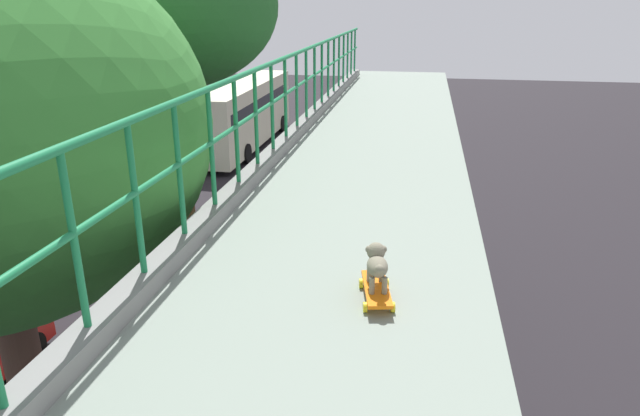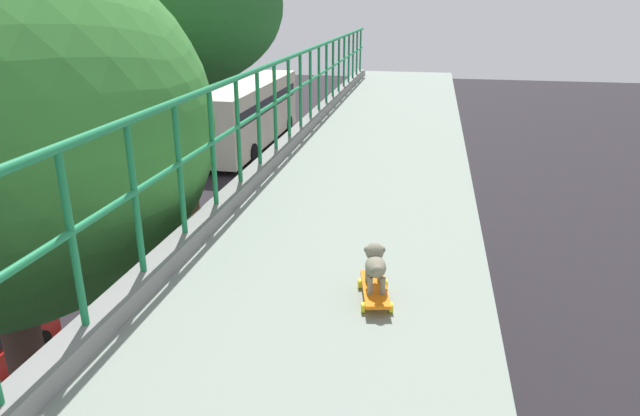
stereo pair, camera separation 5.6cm
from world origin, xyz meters
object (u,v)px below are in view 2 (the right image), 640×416
Objects in this scene: city_bus at (248,111)px; car_green_sixth at (127,229)px; small_dog at (375,263)px; car_yellow_cab_fifth at (182,302)px; toy_skateboard at (375,290)px.

car_green_sixth is at bearing -88.39° from city_bus.
car_green_sixth is 12.71× the size of small_dog.
car_yellow_cab_fifth is 18.45m from city_bus.
city_bus is (-0.39, 13.99, 1.20)m from car_green_sixth.
car_yellow_cab_fifth is at bearing -77.38° from city_bus.
car_green_sixth is 8.06× the size of toy_skateboard.
car_yellow_cab_fifth is 8.67× the size of toy_skateboard.
small_dog reaches higher than toy_skateboard.
car_green_sixth is at bearing 132.36° from car_yellow_cab_fifth.
toy_skateboard is (8.95, -11.86, 5.04)m from car_green_sixth.
toy_skateboard is 1.58× the size of small_dog.
toy_skateboard reaches higher than car_yellow_cab_fifth.
small_dog reaches higher than city_bus.
city_bus is at bearing 91.61° from car_green_sixth.
city_bus reaches higher than car_yellow_cab_fifth.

